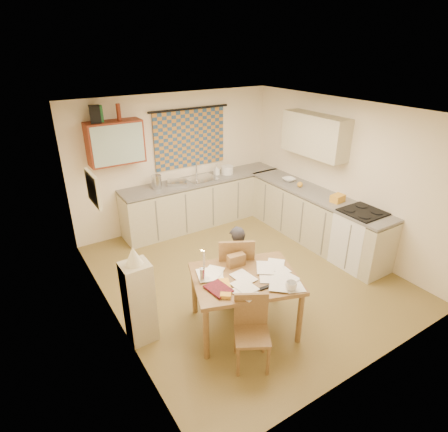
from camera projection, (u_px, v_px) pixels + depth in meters
floor at (243, 274)px, 5.86m from camera, size 4.00×4.50×0.02m
ceiling at (248, 110)px, 4.79m from camera, size 4.00×4.50×0.02m
wall_back at (176, 161)px, 7.05m from camera, size 4.00×0.02×2.50m
wall_front at (382, 276)px, 3.60m from camera, size 4.00×0.02×2.50m
wall_left at (105, 236)px, 4.35m from camera, size 0.02×4.50×2.50m
wall_right at (342, 176)px, 6.31m from camera, size 0.02×4.50×2.50m
window_blind at (190, 139)px, 7.00m from camera, size 1.45×0.03×1.05m
curtain_rod at (189, 109)px, 6.75m from camera, size 1.60×0.04×0.04m
wall_cabinet at (115, 143)px, 6.12m from camera, size 0.90×0.34×0.70m
wall_cabinet_glass at (119, 145)px, 5.99m from camera, size 0.84×0.02×0.64m
upper_cabinet_right at (315, 135)px, 6.38m from camera, size 0.34×1.30×0.70m
framed_print at (93, 189)px, 4.48m from camera, size 0.04×0.50×0.40m
print_canvas at (95, 188)px, 4.49m from camera, size 0.01×0.42×0.32m
counter_back at (205, 201)px, 7.37m from camera, size 3.30×0.62×0.92m
counter_right at (314, 217)px, 6.68m from camera, size 0.62×2.95×0.92m
stove at (358, 238)px, 5.93m from camera, size 0.61×0.61×0.94m
sink at (202, 181)px, 7.16m from camera, size 0.57×0.47×0.10m
tap at (196, 170)px, 7.21m from camera, size 0.04×0.04×0.28m
dish_rack at (177, 182)px, 6.87m from camera, size 0.44×0.42×0.06m
kettle at (156, 182)px, 6.64m from camera, size 0.19×0.19×0.24m
mixing_bowl at (227, 170)px, 7.39m from camera, size 0.25×0.25×0.16m
soap_bottle at (216, 170)px, 7.31m from camera, size 0.09×0.09×0.20m
bowl at (289, 180)px, 7.02m from camera, size 0.30×0.30×0.06m
orange_bag at (338, 198)px, 6.10m from camera, size 0.24×0.19×0.12m
fruit_orange at (300, 185)px, 6.72m from camera, size 0.10×0.10×0.10m
speaker at (95, 114)px, 5.79m from camera, size 0.20×0.23×0.26m
bottle_green at (101, 114)px, 5.84m from camera, size 0.08×0.08×0.26m
bottle_brown at (119, 112)px, 5.97m from camera, size 0.07×0.07×0.26m
dining_table at (244, 302)px, 4.63m from camera, size 1.48×1.30×0.75m
chair_far at (235, 280)px, 5.17m from camera, size 0.62×0.62×1.02m
chair_near at (251, 345)px, 4.14m from camera, size 0.52×0.52×0.83m
person at (236, 264)px, 5.07m from camera, size 0.63×0.61×1.13m
shelf_stand at (139, 302)px, 4.38m from camera, size 0.32×0.30×1.06m
lampshade at (134, 256)px, 4.11m from camera, size 0.20×0.20×0.22m
letter_rack at (236, 260)px, 4.66m from camera, size 0.23×0.12×0.16m
mug at (291, 286)px, 4.22m from camera, size 0.16×0.16×0.10m
magazine at (211, 293)px, 4.16m from camera, size 0.30×0.36×0.03m
book at (215, 286)px, 4.29m from camera, size 0.36×0.37×0.02m
orange_box at (226, 296)px, 4.11m from camera, size 0.14×0.14×0.04m
eyeglasses at (264, 288)px, 4.26m from camera, size 0.13×0.05×0.02m
candle_holder at (203, 275)px, 4.35m from camera, size 0.08×0.08×0.18m
candle at (204, 259)px, 4.28m from camera, size 0.03×0.03×0.22m
candle_flame at (202, 250)px, 4.22m from camera, size 0.02×0.02×0.02m
papers at (254, 277)px, 4.45m from camera, size 1.17×1.06×0.02m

